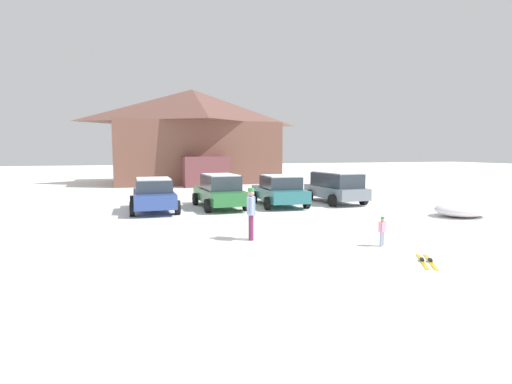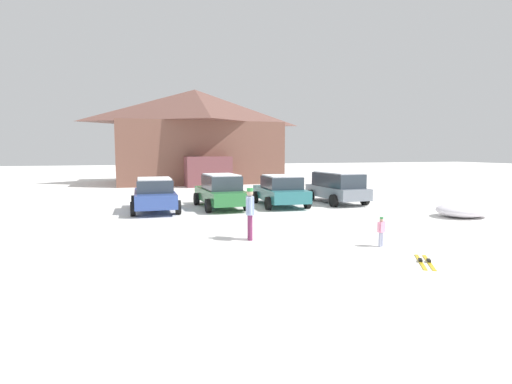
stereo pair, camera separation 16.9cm
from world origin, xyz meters
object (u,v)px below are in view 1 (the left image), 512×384
Objects in this scene: parked_grey_wagon at (336,186)px; plowed_snow_pile at (462,210)px; parked_green_coupe at (220,191)px; skier_adult_in_blue_parka at (251,211)px; parked_teal_hatchback at (279,190)px; skier_child_in_pink_snowsuit at (382,230)px; parked_blue_hatchback at (154,194)px; ski_lodge at (193,135)px; pair_of_skis at (426,261)px.

parked_grey_wagon is 1.76× the size of plowed_snow_pile.
plowed_snow_pile is at bearing -32.04° from parked_green_coupe.
skier_adult_in_blue_parka is at bearing -95.24° from parked_green_coupe.
skier_adult_in_blue_parka reaches higher than parked_teal_hatchback.
skier_child_in_pink_snowsuit is (-3.71, -9.37, -0.41)m from parked_grey_wagon.
parked_grey_wagon is at bearing 0.39° from parked_blue_hatchback.
parked_grey_wagon is at bearing -74.62° from ski_lodge.
plowed_snow_pile is at bearing -42.20° from parked_teal_hatchback.
parked_green_coupe is 5.14× the size of skier_child_in_pink_snowsuit.
parked_blue_hatchback is 3.06× the size of pair_of_skis.
parked_teal_hatchback reaches higher than pair_of_skis.
pair_of_skis is 0.59× the size of plowed_snow_pile.
parked_green_coupe is at bearing 176.42° from parked_teal_hatchback.
parked_grey_wagon is 10.08m from skier_child_in_pink_snowsuit.
pair_of_skis is at bearing -140.68° from plowed_snow_pile.
pair_of_skis is at bearing -88.28° from skier_child_in_pink_snowsuit.
parked_grey_wagon reaches higher than skier_adult_in_blue_parka.
ski_lodge is at bearing 84.91° from parked_green_coupe.
pair_of_skis is 8.50m from plowed_snow_pile.
pair_of_skis is at bearing -61.40° from parked_blue_hatchback.
parked_teal_hatchback is 1.83× the size of plowed_snow_pile.
ski_lodge is 10.55× the size of pair_of_skis.
ski_lodge is 29.33m from pair_of_skis.
parked_blue_hatchback is 13.87m from plowed_snow_pile.
skier_adult_in_blue_parka is (-0.68, -7.40, 0.09)m from parked_green_coupe.
parked_grey_wagon is (9.71, 0.07, 0.10)m from parked_blue_hatchback.
parked_green_coupe is 3.27× the size of pair_of_skis.
skier_child_in_pink_snowsuit is at bearing -73.64° from parked_green_coupe.
skier_child_in_pink_snowsuit is at bearing 91.72° from pair_of_skis.
pair_of_skis is (3.51, -3.86, -0.92)m from skier_adult_in_blue_parka.
ski_lodge reaches higher than parked_teal_hatchback.
parked_blue_hatchback is at bearing -179.61° from parked_grey_wagon.
skier_adult_in_blue_parka is at bearing -95.14° from ski_lodge.
parked_grey_wagon is (6.48, -0.09, 0.06)m from parked_green_coupe.
skier_child_in_pink_snowsuit is 1.87m from pair_of_skis.
pair_of_skis is at bearing -75.90° from parked_green_coupe.
parked_grey_wagon is at bearing 116.76° from plowed_snow_pile.
ski_lodge is 3.23× the size of parked_green_coupe.
parked_blue_hatchback is at bearing 118.60° from pair_of_skis.
plowed_snow_pile is at bearing 8.56° from skier_adult_in_blue_parka.
parked_green_coupe is 3.14m from parked_teal_hatchback.
parked_teal_hatchback is 4.92× the size of skier_child_in_pink_snowsuit.
parked_teal_hatchback is (3.13, -0.20, -0.04)m from parked_green_coupe.
ski_lodge is at bearing 108.33° from plowed_snow_pile.
parked_grey_wagon reaches higher than parked_blue_hatchback.
parked_blue_hatchback is 9.71m from parked_grey_wagon.
parked_green_coupe is 6.48m from parked_grey_wagon.
parked_grey_wagon is 10.23m from skier_adult_in_blue_parka.
parked_green_coupe is at bearing 2.82° from parked_blue_hatchback.
parked_grey_wagon is at bearing 1.77° from parked_teal_hatchback.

